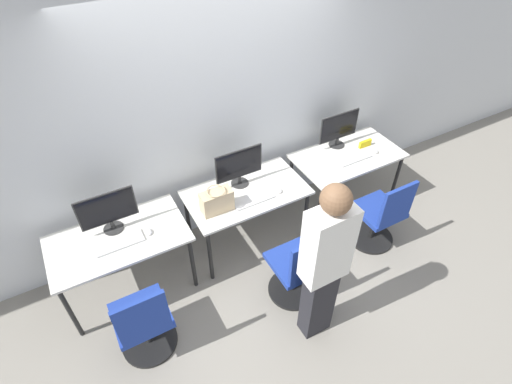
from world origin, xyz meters
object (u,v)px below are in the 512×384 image
Objects in this scene: monitor_left at (108,211)px; handbag at (217,201)px; mouse_center at (279,190)px; mouse_right at (375,151)px; monitor_center at (239,166)px; keyboard_right at (353,158)px; office_chair_center at (298,270)px; office_chair_left at (144,325)px; mouse_left at (149,232)px; keyboard_center at (253,199)px; monitor_right at (339,129)px; person_center at (325,262)px; office_chair_right at (380,218)px; keyboard_left at (119,243)px.

monitor_left is 1.67× the size of handbag.
mouse_right is at bearing 2.21° from mouse_center.
monitor_center is 1.22× the size of keyboard_right.
monitor_center is at bearing 94.48° from office_chair_center.
mouse_left is at bearing 64.88° from office_chair_left.
keyboard_right is (1.28, 0.06, 0.00)m from keyboard_center.
monitor_left reaches higher than keyboard_center.
mouse_center is at bearing 73.77° from office_chair_center.
monitor_right is (1.28, 0.07, 0.00)m from monitor_center.
mouse_center is at bearing 76.88° from person_center.
monitor_center is (1.02, 0.22, 0.20)m from mouse_left.
monitor_right reaches higher than office_chair_right.
mouse_center is at bearing -177.79° from mouse_right.
mouse_left is 1.30m from mouse_center.
person_center is at bearing -88.59° from monitor_center.
person_center is (1.31, -1.15, 0.21)m from keyboard_left.
handbag is (-0.36, -0.24, -0.10)m from monitor_center.
monitor_left is 0.95m from handbag.
keyboard_left is at bearing -173.58° from monitor_right.
mouse_right is at bearing 36.07° from person_center.
monitor_right reaches higher than keyboard_right.
office_chair_left reaches higher than mouse_center.
mouse_right is at bearing 1.33° from keyboard_center.
mouse_left is at bearing 0.10° from keyboard_left.
keyboard_center and keyboard_right have the same top height.
office_chair_left is (-0.30, -0.64, -0.35)m from mouse_left.
office_chair_left is at bearing -115.12° from mouse_left.
office_chair_left is at bearing -93.50° from keyboard_left.
keyboard_center is 0.28m from mouse_center.
keyboard_right is 0.46× the size of office_chair_right.
person_center is 18.69× the size of mouse_right.
monitor_center is 0.35m from keyboard_center.
keyboard_right is (2.30, -0.01, -0.01)m from mouse_left.
office_chair_center reaches higher than mouse_center.
keyboard_left is 0.73m from office_chair_left.
office_chair_center is at bearing -5.95° from office_chair_left.
monitor_left is 0.55× the size of office_chair_left.
mouse_right is at bearing 11.88° from office_chair_left.
monitor_left is 1.77m from office_chair_center.
keyboard_right is (1.20, 0.77, 0.35)m from office_chair_center.
monitor_left is 0.39m from mouse_left.
monitor_center reaches higher than office_chair_center.
monitor_right is at bearing 132.59° from mouse_right.
monitor_left is 0.55× the size of office_chair_right.
monitor_right is 0.48m from mouse_right.
office_chair_center is at bearing -59.93° from handbag.
person_center is at bearing -88.22° from keyboard_center.
monitor_right is at bearing 3.24° from monitor_center.
handbag is at bearing 109.31° from person_center.
person_center is at bearing -156.06° from office_chair_right.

